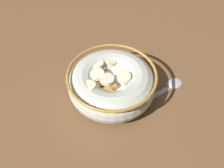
# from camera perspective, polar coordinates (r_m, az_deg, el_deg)

# --- Properties ---
(ground_plane) EXTENTS (1.39, 1.39, 0.02)m
(ground_plane) POSITION_cam_1_polar(r_m,az_deg,el_deg) (0.53, -0.00, -2.79)
(ground_plane) COLOR brown
(cereal_bowl) EXTENTS (0.18, 0.18, 0.06)m
(cereal_bowl) POSITION_cam_1_polar(r_m,az_deg,el_deg) (0.50, -0.00, 0.24)
(cereal_bowl) COLOR beige
(cereal_bowl) RESTS_ON ground_plane
(spoon) EXTENTS (0.10, 0.11, 0.01)m
(spoon) POSITION_cam_1_polar(r_m,az_deg,el_deg) (0.55, 13.02, -0.44)
(spoon) COLOR #B7B7BC
(spoon) RESTS_ON ground_plane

